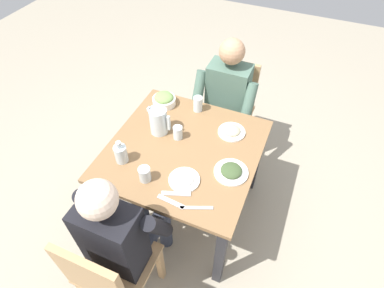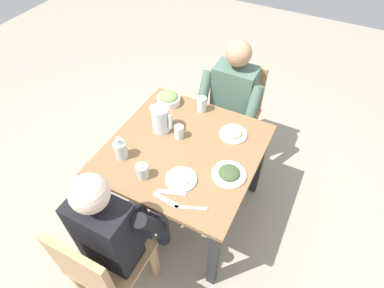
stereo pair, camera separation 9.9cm
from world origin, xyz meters
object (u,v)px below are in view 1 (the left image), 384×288
dining_table (184,159)px  oil_carafe (121,154)px  chair_near (109,273)px  water_glass_center (145,174)px  chair_far (230,105)px  water_glass_far_left (198,104)px  water_pitcher (159,121)px  diner_near (124,229)px  plate_beans (232,131)px  plate_dolmas (231,171)px  plate_yoghurt (184,179)px  diner_far (223,106)px  salad_bowl (164,100)px  water_glass_by_pitcher (178,133)px

dining_table → oil_carafe: size_ratio=5.87×
chair_near → water_glass_center: bearing=91.3°
chair_near → water_glass_center: size_ratio=9.02×
chair_far → water_glass_far_left: (-0.13, -0.43, 0.30)m
water_glass_center → oil_carafe: 0.22m
water_pitcher → water_glass_center: water_pitcher is taller
diner_near → plate_beans: bearing=68.6°
plate_dolmas → oil_carafe: 0.69m
plate_beans → water_glass_far_left: 0.33m
plate_dolmas → water_glass_center: 0.52m
chair_far → plate_beans: chair_far is taller
dining_table → water_pitcher: water_pitcher is taller
diner_near → plate_dolmas: diner_near is taller
plate_yoghurt → water_glass_far_left: 0.65m
diner_far → plate_dolmas: (0.28, -0.69, 0.11)m
salad_bowl → plate_dolmas: size_ratio=0.82×
dining_table → chair_far: bearing=85.2°
plate_dolmas → diner_far: bearing=112.0°
salad_bowl → water_glass_center: (0.21, -0.67, 0.01)m
plate_yoghurt → water_glass_center: 0.24m
dining_table → salad_bowl: bearing=131.9°
water_glass_center → plate_beans: bearing=58.4°
chair_near → plate_yoghurt: (0.21, 0.58, 0.25)m
diner_near → water_glass_by_pitcher: 0.71m
water_pitcher → plate_dolmas: 0.59m
diner_near → water_glass_far_left: bearing=87.8°
chair_far → plate_yoghurt: chair_far is taller
salad_bowl → plate_dolmas: (0.67, -0.43, -0.03)m
diner_near → plate_beans: (0.34, 0.87, 0.11)m
salad_bowl → plate_yoghurt: (0.43, -0.59, -0.03)m
chair_near → water_glass_center: (-0.01, 0.50, 0.29)m
water_pitcher → plate_dolmas: bearing=-15.3°
dining_table → plate_dolmas: 0.38m
water_glass_far_left → water_glass_center: water_glass_far_left is taller
chair_near → diner_near: 0.25m
diner_far → water_glass_center: diner_far is taller
plate_beans → water_pitcher: bearing=-158.9°
diner_far → oil_carafe: 0.95m
diner_far → oil_carafe: (-0.39, -0.86, 0.15)m
chair_far → plate_beans: (0.17, -0.56, 0.26)m
chair_far → water_glass_center: bearing=-99.0°
diner_near → water_pitcher: bearing=99.7°
chair_far → plate_dolmas: (0.28, -0.89, 0.26)m
plate_yoghurt → oil_carafe: (-0.42, -0.01, 0.04)m
water_glass_center → plate_dolmas: bearing=28.0°
diner_far → salad_bowl: diner_far is taller
chair_near → diner_far: (0.17, 1.44, 0.15)m
dining_table → diner_near: (-0.10, -0.62, 0.02)m
chair_far → plate_dolmas: size_ratio=4.11×
diner_far → water_pitcher: size_ratio=6.12×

